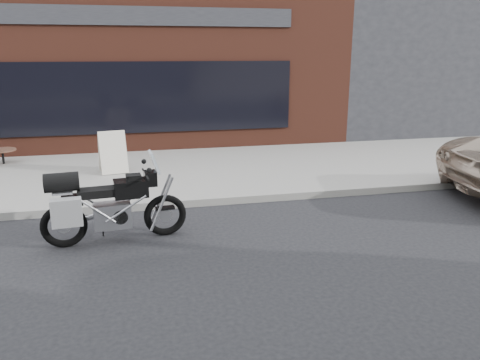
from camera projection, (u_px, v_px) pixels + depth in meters
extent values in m
plane|color=black|center=(284.00, 309.00, 5.59)|extent=(120.00, 120.00, 0.00)
cube|color=gray|center=(201.00, 167.00, 12.15)|extent=(44.00, 6.00, 0.15)
cube|color=#5D2B1E|center=(121.00, 71.00, 17.72)|extent=(14.00, 10.00, 4.50)
cube|color=black|center=(119.00, 98.00, 13.14)|extent=(10.00, 0.08, 2.00)
cube|color=#252529|center=(114.00, 15.00, 12.56)|extent=(10.00, 0.08, 0.50)
cube|color=#252529|center=(407.00, 50.00, 20.07)|extent=(10.00, 10.00, 6.00)
torus|color=black|center=(64.00, 226.00, 7.27)|extent=(0.71, 0.19, 0.71)
torus|color=black|center=(165.00, 215.00, 7.75)|extent=(0.71, 0.19, 0.71)
cube|color=#B7B7BC|center=(112.00, 215.00, 7.47)|extent=(0.61, 0.37, 0.40)
cube|color=black|center=(131.00, 188.00, 7.46)|extent=(0.56, 0.39, 0.27)
cube|color=black|center=(97.00, 193.00, 7.30)|extent=(0.61, 0.35, 0.13)
cube|color=black|center=(72.00, 200.00, 7.21)|extent=(0.34, 0.26, 0.15)
cube|color=black|center=(150.00, 178.00, 7.52)|extent=(0.21, 0.27, 0.23)
cube|color=silver|center=(154.00, 162.00, 7.47)|extent=(0.18, 0.33, 0.35)
cylinder|color=black|center=(146.00, 174.00, 7.47)|extent=(0.11, 0.74, 0.03)
cube|color=#B7B7BC|center=(63.00, 192.00, 7.13)|extent=(0.33, 0.34, 0.03)
cube|color=gray|center=(67.00, 213.00, 6.96)|extent=(0.46, 0.23, 0.42)
cylinder|color=black|center=(62.00, 182.00, 7.09)|extent=(0.53, 0.34, 0.30)
cylinder|color=#B7B7BC|center=(85.00, 219.00, 7.52)|extent=(0.59, 0.14, 0.20)
cube|color=silver|center=(113.00, 153.00, 11.09)|extent=(0.67, 0.42, 1.00)
cube|color=silver|center=(112.00, 151.00, 11.32)|extent=(0.67, 0.42, 1.00)
cylinder|color=black|center=(3.00, 157.00, 12.10)|extent=(0.06, 0.06, 0.34)
cylinder|color=#513326|center=(2.00, 150.00, 12.05)|extent=(0.67, 0.67, 0.04)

